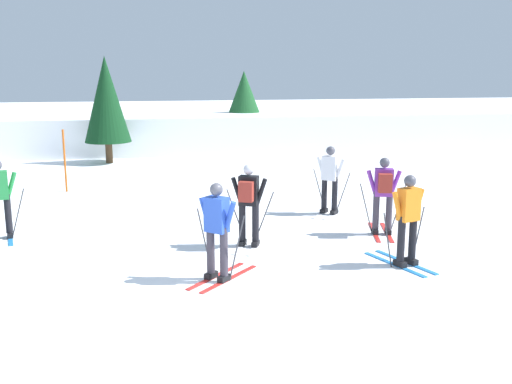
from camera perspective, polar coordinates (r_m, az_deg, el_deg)
name	(u,v)px	position (r m, az deg, el deg)	size (l,w,h in m)	color
ground_plane	(208,319)	(8.75, -4.68, -12.23)	(120.00, 120.00, 0.00)	white
far_snow_ridge	(162,130)	(27.78, -9.15, 5.99)	(80.00, 6.91, 1.58)	white
skier_blue	(217,229)	(9.95, -3.79, -3.61)	(1.37, 1.42, 1.71)	red
skier_black	(248,201)	(11.81, -0.73, -0.90)	(1.01, 1.61, 1.71)	silver
skier_white	(330,178)	(14.64, 7.21, 1.35)	(1.34, 1.44, 1.71)	silver
skier_orange	(408,218)	(11.00, 14.53, -2.45)	(0.96, 1.63, 1.71)	#237AC6
skier_purple	(383,192)	(12.97, 12.29, -0.02)	(0.98, 1.64, 1.71)	red
trail_marker_pole	(65,161)	(18.10, -18.10, 2.89)	(0.06, 0.06, 1.85)	#C65614
conifer_far_left	(106,100)	(23.20, -14.35, 8.70)	(1.76, 1.76, 4.06)	#513823
conifer_far_right	(244,100)	(27.66, -1.16, 8.95)	(2.02, 2.02, 3.48)	#513823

